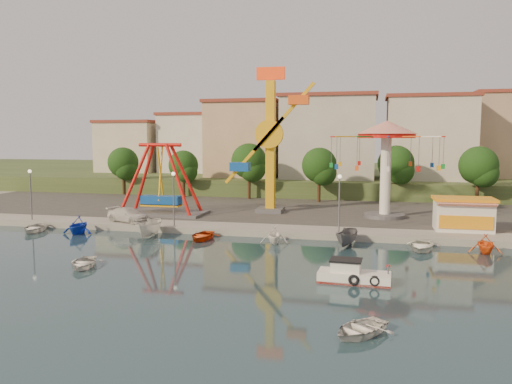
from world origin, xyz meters
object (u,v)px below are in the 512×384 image
(pirate_ship_ride, at_px, (161,181))
(van, at_px, (128,215))
(cabin_motorboat, at_px, (352,276))
(rowboat_a, at_px, (84,263))
(wave_swinger, at_px, (386,147))
(kamikaze_tower, at_px, (273,144))

(pirate_ship_ride, distance_m, van, 6.46)
(cabin_motorboat, height_order, rowboat_a, cabin_motorboat)
(cabin_motorboat, xyz_separation_m, rowboat_a, (-18.73, -0.56, -0.08))
(cabin_motorboat, bearing_deg, wave_swinger, 86.73)
(cabin_motorboat, relative_size, van, 0.94)
(pirate_ship_ride, bearing_deg, van, -102.09)
(kamikaze_tower, distance_m, van, 17.85)
(cabin_motorboat, bearing_deg, kamikaze_tower, 114.99)
(wave_swinger, bearing_deg, kamikaze_tower, 176.32)
(kamikaze_tower, xyz_separation_m, cabin_motorboat, (9.91, -24.37, -8.05))
(wave_swinger, bearing_deg, pirate_ship_ride, -172.46)
(pirate_ship_ride, distance_m, rowboat_a, 21.52)
(kamikaze_tower, distance_m, rowboat_a, 27.67)
(pirate_ship_ride, distance_m, cabin_motorboat, 30.18)
(pirate_ship_ride, bearing_deg, rowboat_a, -81.21)
(rowboat_a, height_order, van, van)
(rowboat_a, distance_m, van, 15.98)
(pirate_ship_ride, height_order, van, pirate_ship_ride)
(kamikaze_tower, relative_size, rowboat_a, 4.98)
(rowboat_a, bearing_deg, cabin_motorboat, -15.12)
(pirate_ship_ride, distance_m, wave_swinger, 25.00)
(pirate_ship_ride, height_order, rowboat_a, pirate_ship_ride)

